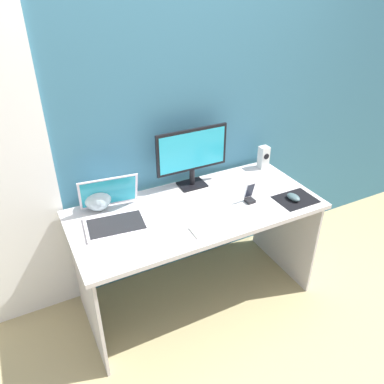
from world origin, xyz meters
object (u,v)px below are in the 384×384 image
at_px(monitor, 192,154).
at_px(fishbowl, 97,197).
at_px(speaker_right, 264,157).
at_px(keyboard_external, 224,224).
at_px(mouse, 293,197).
at_px(phone_in_dock, 250,195).
at_px(laptop, 113,213).

height_order(monitor, fishbowl, monitor).
relative_size(monitor, speaker_right, 3.01).
bearing_deg(keyboard_external, fishbowl, 141.24).
xyz_separation_m(monitor, mouse, (0.49, -0.46, -0.21)).
xyz_separation_m(speaker_right, keyboard_external, (-0.63, -0.49, -0.08)).
distance_m(mouse, phone_in_dock, 0.29).
bearing_deg(laptop, fishbowl, 105.63).
xyz_separation_m(laptop, keyboard_external, (0.55, -0.33, -0.04)).
distance_m(monitor, mouse, 0.71).
height_order(laptop, phone_in_dock, laptop).
bearing_deg(speaker_right, phone_in_dock, -135.77).
bearing_deg(phone_in_dock, fishbowl, 157.88).
bearing_deg(mouse, keyboard_external, 179.52).
bearing_deg(keyboard_external, phone_in_dock, 28.71).
xyz_separation_m(monitor, fishbowl, (-0.64, 0.01, -0.15)).
distance_m(laptop, phone_in_dock, 0.85).
distance_m(speaker_right, keyboard_external, 0.81).
height_order(mouse, phone_in_dock, phone_in_dock).
distance_m(keyboard_external, phone_in_dock, 0.31).
bearing_deg(keyboard_external, mouse, 4.30).
height_order(fishbowl, keyboard_external, fishbowl).
xyz_separation_m(fishbowl, mouse, (1.13, -0.47, -0.06)).
relative_size(laptop, mouse, 3.89).
height_order(keyboard_external, phone_in_dock, phone_in_dock).
distance_m(fishbowl, phone_in_dock, 0.94).
distance_m(monitor, speaker_right, 0.61).
distance_m(speaker_right, laptop, 1.20).
relative_size(mouse, phone_in_dock, 0.73).
xyz_separation_m(keyboard_external, mouse, (0.54, 0.03, 0.02)).
xyz_separation_m(laptop, phone_in_dock, (0.83, -0.19, -0.00)).
bearing_deg(laptop, mouse, -15.53).
height_order(fishbowl, phone_in_dock, fishbowl).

